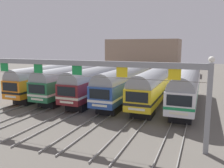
# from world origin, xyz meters

# --- Properties ---
(ground_plane) EXTENTS (160.00, 160.00, 0.00)m
(ground_plane) POSITION_xyz_m (0.00, 0.00, 0.00)
(ground_plane) COLOR #5B564F
(track_bed) EXTENTS (21.60, 70.00, 0.15)m
(track_bed) POSITION_xyz_m (0.00, 17.00, 0.07)
(track_bed) COLOR gray
(track_bed) RESTS_ON ground
(commuter_train_orange) EXTENTS (2.88, 18.06, 5.05)m
(commuter_train_orange) POSITION_xyz_m (-10.05, -0.00, 2.69)
(commuter_train_orange) COLOR orange
(commuter_train_orange) RESTS_ON ground
(commuter_train_green) EXTENTS (2.88, 18.06, 5.05)m
(commuter_train_green) POSITION_xyz_m (-6.03, -0.00, 2.69)
(commuter_train_green) COLOR #236B42
(commuter_train_green) RESTS_ON ground
(commuter_train_maroon) EXTENTS (2.88, 18.06, 5.05)m
(commuter_train_maroon) POSITION_xyz_m (-2.01, -0.00, 2.69)
(commuter_train_maroon) COLOR maroon
(commuter_train_maroon) RESTS_ON ground
(commuter_train_blue) EXTENTS (2.88, 18.06, 5.05)m
(commuter_train_blue) POSITION_xyz_m (2.01, -0.00, 2.69)
(commuter_train_blue) COLOR #284C9E
(commuter_train_blue) RESTS_ON ground
(commuter_train_yellow) EXTENTS (2.88, 18.06, 5.05)m
(commuter_train_yellow) POSITION_xyz_m (6.03, -0.00, 2.69)
(commuter_train_yellow) COLOR gold
(commuter_train_yellow) RESTS_ON ground
(commuter_train_white) EXTENTS (2.88, 18.06, 5.05)m
(commuter_train_white) POSITION_xyz_m (10.05, -0.00, 2.69)
(commuter_train_white) COLOR white
(commuter_train_white) RESTS_ON ground
(catenary_gantry) EXTENTS (25.34, 0.44, 6.97)m
(catenary_gantry) POSITION_xyz_m (0.00, -13.50, 5.34)
(catenary_gantry) COLOR gray
(catenary_gantry) RESTS_ON ground
(maintenance_building) EXTENTS (20.72, 10.00, 9.55)m
(maintenance_building) POSITION_xyz_m (-4.92, 37.90, 4.77)
(maintenance_building) COLOR gray
(maintenance_building) RESTS_ON ground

